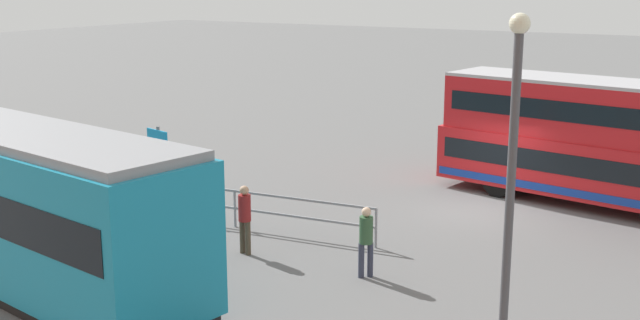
{
  "coord_description": "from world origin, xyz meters",
  "views": [
    {
      "loc": [
        -7.69,
        22.24,
        6.86
      ],
      "look_at": [
        3.27,
        3.94,
        1.94
      ],
      "focal_mm": 44.56,
      "sensor_mm": 36.0,
      "label": 1
    }
  ],
  "objects_px": {
    "pedestrian_crossing": "(366,237)",
    "street_lamp": "(512,164)",
    "double_decker_bus": "(628,146)",
    "info_sign": "(158,152)",
    "pedestrian_near_railing": "(245,215)"
  },
  "relations": [
    {
      "from": "double_decker_bus",
      "to": "pedestrian_crossing",
      "type": "distance_m",
      "value": 9.85
    },
    {
      "from": "double_decker_bus",
      "to": "info_sign",
      "type": "relative_size",
      "value": 4.71
    },
    {
      "from": "pedestrian_crossing",
      "to": "street_lamp",
      "type": "xyz_separation_m",
      "value": [
        -4.08,
        2.44,
        2.73
      ]
    },
    {
      "from": "pedestrian_near_railing",
      "to": "info_sign",
      "type": "distance_m",
      "value": 5.12
    },
    {
      "from": "pedestrian_crossing",
      "to": "pedestrian_near_railing",
      "type": "bearing_deg",
      "value": 2.58
    },
    {
      "from": "pedestrian_crossing",
      "to": "street_lamp",
      "type": "bearing_deg",
      "value": 149.16
    },
    {
      "from": "double_decker_bus",
      "to": "info_sign",
      "type": "xyz_separation_m",
      "value": [
        12.13,
        7.04,
        -0.23
      ]
    },
    {
      "from": "pedestrian_crossing",
      "to": "street_lamp",
      "type": "height_order",
      "value": "street_lamp"
    },
    {
      "from": "street_lamp",
      "to": "info_sign",
      "type": "bearing_deg",
      "value": -19.55
    },
    {
      "from": "double_decker_bus",
      "to": "pedestrian_near_railing",
      "type": "height_order",
      "value": "double_decker_bus"
    },
    {
      "from": "double_decker_bus",
      "to": "pedestrian_crossing",
      "type": "height_order",
      "value": "double_decker_bus"
    },
    {
      "from": "pedestrian_crossing",
      "to": "double_decker_bus",
      "type": "bearing_deg",
      "value": -114.78
    },
    {
      "from": "double_decker_bus",
      "to": "street_lamp",
      "type": "distance_m",
      "value": 11.47
    },
    {
      "from": "double_decker_bus",
      "to": "pedestrian_crossing",
      "type": "bearing_deg",
      "value": 65.22
    },
    {
      "from": "double_decker_bus",
      "to": "pedestrian_crossing",
      "type": "xyz_separation_m",
      "value": [
        4.11,
        8.9,
        -0.98
      ]
    }
  ]
}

